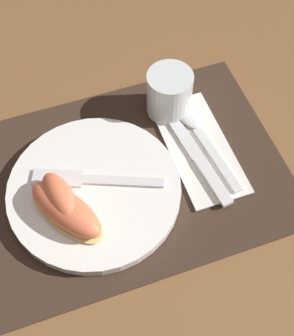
% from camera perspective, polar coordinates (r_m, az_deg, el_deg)
% --- Properties ---
extents(ground_plane, '(3.00, 3.00, 0.00)m').
position_cam_1_polar(ground_plane, '(0.70, -2.30, -0.99)').
color(ground_plane, brown).
extents(placemat, '(0.47, 0.33, 0.00)m').
position_cam_1_polar(placemat, '(0.70, -2.31, -0.90)').
color(placemat, '#38281E').
rests_on(placemat, ground_plane).
extents(plate, '(0.25, 0.25, 0.02)m').
position_cam_1_polar(plate, '(0.68, -6.43, -2.70)').
color(plate, white).
rests_on(plate, placemat).
extents(juice_glass, '(0.07, 0.07, 0.08)m').
position_cam_1_polar(juice_glass, '(0.75, 2.72, 8.86)').
color(juice_glass, silver).
rests_on(juice_glass, placemat).
extents(napkin, '(0.09, 0.20, 0.00)m').
position_cam_1_polar(napkin, '(0.73, 6.32, 2.52)').
color(napkin, white).
rests_on(napkin, placemat).
extents(knife, '(0.04, 0.22, 0.01)m').
position_cam_1_polar(knife, '(0.72, 5.65, 2.08)').
color(knife, silver).
rests_on(knife, napkin).
extents(spoon, '(0.05, 0.19, 0.01)m').
position_cam_1_polar(spoon, '(0.74, 5.85, 5.19)').
color(spoon, silver).
rests_on(spoon, napkin).
extents(fork, '(0.18, 0.09, 0.00)m').
position_cam_1_polar(fork, '(0.68, -7.24, -1.41)').
color(fork, silver).
rests_on(fork, plate).
extents(citrus_wedge_0, '(0.06, 0.10, 0.04)m').
position_cam_1_polar(citrus_wedge_0, '(0.65, -10.40, -3.84)').
color(citrus_wedge_0, '#F4DB84').
rests_on(citrus_wedge_0, plate).
extents(citrus_wedge_1, '(0.11, 0.13, 0.04)m').
position_cam_1_polar(citrus_wedge_1, '(0.64, -9.81, -5.10)').
color(citrus_wedge_1, '#F4DB84').
rests_on(citrus_wedge_1, plate).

